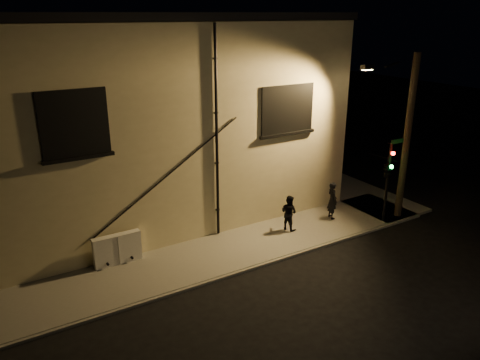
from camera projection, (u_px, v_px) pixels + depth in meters
ground at (296, 255)px, 17.99m from camera, size 90.00×90.00×0.00m
sidewalk at (260, 208)px, 22.10m from camera, size 21.00×16.00×0.12m
building at (134, 110)px, 22.29m from camera, size 16.20×12.23×8.80m
utility_cabinet at (117, 249)px, 16.96m from camera, size 1.74×0.29×1.14m
pedestrian_a at (332, 200)px, 20.68m from camera, size 0.53×0.68×1.67m
pedestrian_b at (289, 213)px, 19.61m from camera, size 0.76×0.87×1.51m
traffic_signal at (388, 169)px, 19.71m from camera, size 1.21×2.13×3.64m
streetlamp_pole at (405, 135)px, 19.97m from camera, size 2.03×1.39×7.29m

